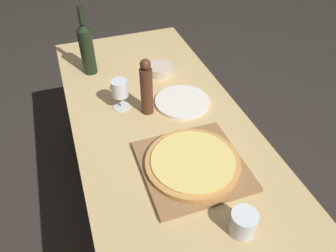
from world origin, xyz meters
TOP-DOWN VIEW (x-y plane):
  - ground_plane at (0.00, 0.00)m, footprint 12.00×12.00m
  - dining_table at (0.00, 0.00)m, footprint 0.76×1.70m
  - cutting_board at (0.03, -0.32)m, footprint 0.38×0.38m
  - pizza at (0.03, -0.32)m, footprint 0.36×0.36m
  - wine_bottle at (-0.22, 0.48)m, footprint 0.07×0.07m
  - pepper_mill at (-0.03, 0.06)m, footprint 0.05×0.05m
  - wine_glass at (-0.14, 0.13)m, footprint 0.08×0.08m
  - small_bowl at (0.12, 0.35)m, footprint 0.14×0.14m
  - drinking_tumbler at (0.08, -0.62)m, footprint 0.09×0.09m
  - dinner_plate at (0.14, 0.07)m, footprint 0.26×0.26m

SIDE VIEW (x-z plane):
  - ground_plane at x=0.00m, z-range 0.00..0.00m
  - dining_table at x=0.00m, z-range 0.28..1.01m
  - dinner_plate at x=0.14m, z-range 0.74..0.75m
  - cutting_board at x=0.03m, z-range 0.74..0.75m
  - small_bowl at x=0.12m, z-range 0.74..0.78m
  - pizza at x=0.03m, z-range 0.75..0.78m
  - drinking_tumbler at x=0.08m, z-range 0.74..0.82m
  - wine_glass at x=-0.14m, z-range 0.76..0.91m
  - pepper_mill at x=-0.03m, z-range 0.73..1.00m
  - wine_bottle at x=-0.22m, z-range 0.70..1.06m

